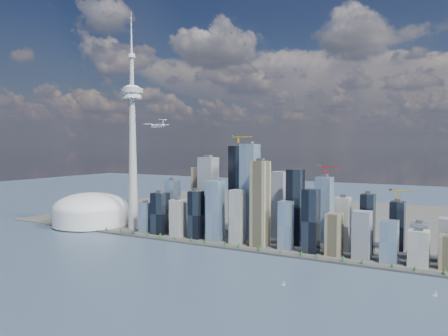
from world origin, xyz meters
The scene contains 10 objects.
ground centered at (0.00, 0.00, 0.00)m, with size 4000.00×4000.00×0.00m, color #36485F.
seawall centered at (0.00, 250.00, 2.00)m, with size 1100.00×22.00×4.00m, color #383838.
land centered at (0.00, 700.00, 1.50)m, with size 1400.00×900.00×3.00m, color #4C4C47.
shoreline_trees centered at (0.00, 250.00, 8.78)m, with size 960.53×7.20×8.80m.
skyscraper_cluster centered at (59.62, 336.82, 73.64)m, with size 736.00×142.00×238.65m.
needle_tower centered at (-300.00, 310.00, 235.84)m, with size 56.00×56.00×550.50m.
dome_stadium centered at (-440.00, 300.00, 39.44)m, with size 200.00×200.00×86.00m.
airplane centered at (-80.06, 128.77, 255.42)m, with size 57.11×51.25×14.60m.
sailboat_west centered at (203.63, 78.02, 2.83)m, with size 6.36×1.99×8.82m.
sailboat_east centered at (412.04, 138.18, 3.35)m, with size 7.55×2.64×10.44m.
Camera 1 is at (446.94, -548.47, 217.50)m, focal length 35.00 mm.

